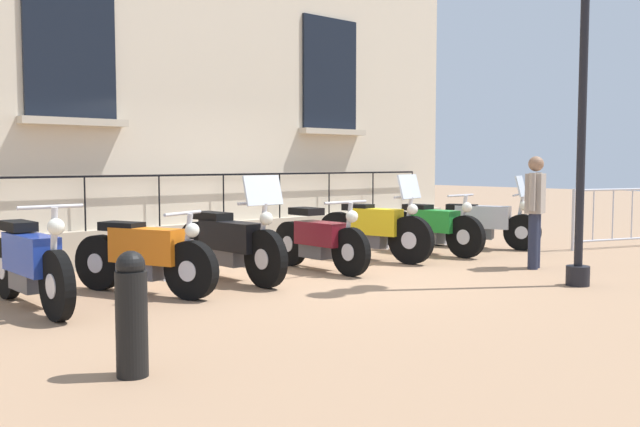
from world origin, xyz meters
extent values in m
plane|color=#9E7A5B|center=(0.00, 0.00, 0.00)|extent=(60.00, 60.00, 0.00)
cube|color=beige|center=(-2.84, 0.00, 4.00)|extent=(0.60, 10.88, 7.99)
cube|color=#B1A48F|center=(-2.46, 0.00, 0.27)|extent=(0.20, 10.88, 0.54)
cube|color=black|center=(-2.52, 2.39, 3.09)|extent=(0.06, 1.27, 1.99)
cube|color=#BCAE97|center=(-2.44, 2.39, 2.04)|extent=(0.24, 1.47, 0.10)
cube|color=black|center=(-2.52, -2.39, 3.09)|extent=(0.06, 1.27, 1.99)
cube|color=#BCAE97|center=(-2.44, -2.39, 2.04)|extent=(0.24, 1.47, 0.10)
cube|color=black|center=(-2.42, 0.00, 1.30)|extent=(0.03, 9.14, 0.03)
cylinder|color=black|center=(-2.42, -2.28, 0.92)|extent=(0.02, 0.02, 0.76)
cylinder|color=black|center=(-2.42, -1.14, 0.92)|extent=(0.02, 0.02, 0.76)
cylinder|color=black|center=(-2.42, 0.00, 0.92)|extent=(0.02, 0.02, 0.76)
cylinder|color=black|center=(-2.42, 1.14, 0.92)|extent=(0.02, 0.02, 0.76)
cylinder|color=black|center=(-2.42, 2.28, 0.92)|extent=(0.02, 0.02, 0.76)
cylinder|color=black|center=(-2.42, 3.43, 0.92)|extent=(0.02, 0.02, 0.76)
cylinder|color=black|center=(-2.42, 4.57, 0.92)|extent=(0.02, 0.02, 0.76)
cylinder|color=black|center=(0.45, -3.80, 0.34)|extent=(0.67, 0.11, 0.67)
cylinder|color=silver|center=(0.45, -3.80, 0.34)|extent=(0.24, 0.13, 0.24)
cylinder|color=black|center=(-1.00, -3.79, 0.34)|extent=(0.67, 0.11, 0.67)
cylinder|color=silver|center=(-1.00, -3.79, 0.34)|extent=(0.24, 0.13, 0.24)
cube|color=#1E389E|center=(-0.22, -3.79, 0.57)|extent=(0.95, 0.29, 0.39)
cube|color=#4C4C51|center=(-0.32, -3.79, 0.30)|extent=(0.57, 0.23, 0.24)
cube|color=black|center=(-0.60, -3.79, 0.83)|extent=(0.53, 0.26, 0.10)
cylinder|color=silver|center=(0.40, -3.80, 0.71)|extent=(0.16, 0.06, 0.74)
cylinder|color=silver|center=(0.35, -3.80, 1.07)|extent=(0.04, 0.61, 0.04)
sphere|color=white|center=(0.47, -3.80, 0.89)|extent=(0.16, 0.16, 0.16)
cylinder|color=silver|center=(-0.51, -3.64, 0.19)|extent=(0.85, 0.09, 0.08)
cylinder|color=black|center=(0.40, -2.32, 0.32)|extent=(0.65, 0.37, 0.65)
cylinder|color=silver|center=(0.40, -2.32, 0.32)|extent=(0.27, 0.23, 0.23)
cylinder|color=black|center=(-0.83, -2.80, 0.32)|extent=(0.65, 0.37, 0.65)
cylinder|color=silver|center=(-0.83, -2.80, 0.32)|extent=(0.27, 0.23, 0.23)
cube|color=orange|center=(-0.17, -2.54, 0.56)|extent=(0.93, 0.59, 0.39)
cube|color=#4C4C51|center=(-0.26, -2.58, 0.29)|extent=(0.58, 0.41, 0.23)
cube|color=black|center=(-0.50, -2.68, 0.76)|extent=(0.56, 0.42, 0.10)
cylinder|color=silver|center=(0.35, -2.33, 0.63)|extent=(0.17, 0.11, 0.63)
cylinder|color=silver|center=(0.31, -2.35, 0.94)|extent=(0.26, 0.59, 0.04)
sphere|color=white|center=(0.42, -2.31, 0.76)|extent=(0.16, 0.16, 0.16)
cylinder|color=silver|center=(-0.48, -2.50, 0.18)|extent=(0.78, 0.37, 0.08)
cylinder|color=black|center=(0.36, -1.27, 0.35)|extent=(0.70, 0.14, 0.70)
cylinder|color=silver|center=(0.36, -1.27, 0.35)|extent=(0.25, 0.14, 0.24)
cylinder|color=black|center=(-1.12, -1.32, 0.35)|extent=(0.70, 0.14, 0.70)
cylinder|color=silver|center=(-1.12, -1.32, 0.35)|extent=(0.25, 0.14, 0.24)
cube|color=black|center=(-0.33, -1.29, 0.57)|extent=(1.02, 0.32, 0.36)
cube|color=#4C4C51|center=(-0.43, -1.30, 0.31)|extent=(0.62, 0.25, 0.24)
cube|color=black|center=(-0.74, -1.31, 0.80)|extent=(0.58, 0.28, 0.10)
cylinder|color=silver|center=(0.31, -1.28, 0.68)|extent=(0.16, 0.06, 0.67)
cylinder|color=silver|center=(0.26, -1.28, 1.01)|extent=(0.06, 0.65, 0.04)
sphere|color=white|center=(0.38, -1.27, 0.83)|extent=(0.16, 0.16, 0.16)
cylinder|color=silver|center=(-0.64, -1.14, 0.19)|extent=(0.92, 0.11, 0.08)
cube|color=silver|center=(0.32, -1.28, 1.16)|extent=(0.14, 0.53, 0.36)
cylinder|color=black|center=(0.42, 0.07, 0.32)|extent=(0.64, 0.11, 0.64)
cylinder|color=silver|center=(0.42, 0.07, 0.32)|extent=(0.23, 0.12, 0.23)
cylinder|color=black|center=(-0.83, 0.08, 0.32)|extent=(0.64, 0.11, 0.64)
cylinder|color=silver|center=(-0.83, 0.08, 0.32)|extent=(0.23, 0.12, 0.23)
cube|color=maroon|center=(-0.15, 0.07, 0.52)|extent=(0.78, 0.34, 0.32)
cube|color=#4C4C51|center=(-0.25, 0.07, 0.29)|extent=(0.47, 0.27, 0.23)
cube|color=black|center=(-0.48, 0.08, 0.81)|extent=(0.44, 0.31, 0.10)
cylinder|color=silver|center=(0.37, 0.07, 0.64)|extent=(0.16, 0.06, 0.66)
cylinder|color=silver|center=(0.32, 0.07, 0.97)|extent=(0.04, 0.74, 0.04)
sphere|color=white|center=(0.44, 0.07, 0.79)|extent=(0.16, 0.16, 0.16)
cylinder|color=silver|center=(-0.40, 0.26, 0.18)|extent=(0.70, 0.08, 0.08)
cylinder|color=black|center=(0.23, 1.48, 0.36)|extent=(0.72, 0.26, 0.71)
cylinder|color=silver|center=(0.23, 1.48, 0.36)|extent=(0.27, 0.19, 0.25)
cylinder|color=black|center=(-1.05, 1.23, 0.36)|extent=(0.72, 0.26, 0.71)
cylinder|color=silver|center=(-1.05, 1.23, 0.36)|extent=(0.27, 0.19, 0.25)
cube|color=gold|center=(-0.36, 1.36, 0.60)|extent=(0.84, 0.44, 0.40)
cube|color=#4C4C51|center=(-0.46, 1.34, 0.32)|extent=(0.51, 0.32, 0.25)
cube|color=black|center=(-0.69, 1.30, 0.80)|extent=(0.49, 0.34, 0.10)
cylinder|color=silver|center=(0.18, 1.47, 0.67)|extent=(0.17, 0.09, 0.64)
cylinder|color=silver|center=(0.13, 1.46, 0.99)|extent=(0.16, 0.62, 0.04)
sphere|color=white|center=(0.25, 1.49, 0.81)|extent=(0.16, 0.16, 0.16)
cylinder|color=silver|center=(-0.64, 1.47, 0.20)|extent=(0.72, 0.22, 0.08)
cube|color=silver|center=(0.19, 1.48, 1.14)|extent=(0.22, 0.53, 0.36)
cylinder|color=black|center=(0.36, 2.62, 0.33)|extent=(0.67, 0.15, 0.67)
cylinder|color=silver|center=(0.36, 2.62, 0.33)|extent=(0.24, 0.15, 0.23)
cylinder|color=black|center=(-0.94, 2.56, 0.33)|extent=(0.67, 0.15, 0.67)
cylinder|color=silver|center=(-0.94, 2.56, 0.33)|extent=(0.24, 0.15, 0.23)
cube|color=#1E842D|center=(-0.24, 2.59, 0.55)|extent=(0.82, 0.34, 0.35)
cube|color=#4C4C51|center=(-0.34, 2.59, 0.30)|extent=(0.49, 0.27, 0.23)
cube|color=black|center=(-0.57, 2.57, 0.75)|extent=(0.46, 0.30, 0.10)
cylinder|color=silver|center=(0.31, 2.62, 0.65)|extent=(0.16, 0.07, 0.65)
cylinder|color=silver|center=(0.26, 2.61, 0.98)|extent=(0.07, 0.67, 0.04)
sphere|color=white|center=(0.38, 2.62, 0.80)|extent=(0.16, 0.16, 0.16)
cylinder|color=silver|center=(-0.50, 2.75, 0.18)|extent=(0.73, 0.11, 0.08)
cylinder|color=black|center=(0.40, 4.14, 0.31)|extent=(0.63, 0.36, 0.61)
cylinder|color=silver|center=(0.40, 4.14, 0.31)|extent=(0.26, 0.24, 0.22)
cylinder|color=black|center=(-0.95, 3.62, 0.31)|extent=(0.63, 0.36, 0.61)
cylinder|color=silver|center=(-0.95, 3.62, 0.31)|extent=(0.26, 0.24, 0.22)
cube|color=#B2B2BC|center=(-0.23, 3.90, 0.54)|extent=(0.96, 0.58, 0.39)
cube|color=#4C4C51|center=(-0.32, 3.86, 0.28)|extent=(0.60, 0.40, 0.22)
cube|color=black|center=(-0.58, 3.76, 0.70)|extent=(0.57, 0.41, 0.10)
cylinder|color=silver|center=(0.36, 4.12, 0.62)|extent=(0.17, 0.11, 0.64)
cylinder|color=silver|center=(0.31, 4.11, 0.94)|extent=(0.24, 0.56, 0.04)
sphere|color=white|center=(0.42, 4.15, 0.76)|extent=(0.16, 0.16, 0.16)
cylinder|color=silver|center=(-0.54, 3.93, 0.17)|extent=(0.81, 0.37, 0.08)
cube|color=silver|center=(0.37, 4.13, 1.09)|extent=(0.28, 0.49, 0.36)
cylinder|color=black|center=(2.75, 1.64, 0.12)|extent=(0.28, 0.28, 0.24)
cylinder|color=black|center=(2.75, 1.64, 2.39)|extent=(0.10, 0.10, 4.78)
cylinder|color=#B7B7BF|center=(1.01, 4.71, 0.53)|extent=(0.05, 0.05, 1.05)
cylinder|color=#B7B7BF|center=(1.37, 5.75, 1.02)|extent=(0.75, 2.09, 0.04)
cylinder|color=#B7B7BF|center=(1.37, 5.75, 0.15)|extent=(0.75, 2.09, 0.04)
cylinder|color=#B7B7BF|center=(1.16, 5.12, 0.60)|extent=(0.02, 0.02, 0.87)
cylinder|color=#B7B7BF|center=(1.30, 5.54, 0.60)|extent=(0.02, 0.02, 0.87)
cylinder|color=#B7B7BF|center=(1.44, 5.95, 0.60)|extent=(0.02, 0.02, 0.87)
cylinder|color=black|center=(2.50, -4.06, 0.37)|extent=(0.22, 0.22, 0.74)
sphere|color=black|center=(2.50, -4.06, 0.78)|extent=(0.20, 0.20, 0.20)
cylinder|color=#23283D|center=(1.62, 2.55, 0.39)|extent=(0.14, 0.14, 0.78)
cylinder|color=#23283D|center=(1.68, 2.40, 0.39)|extent=(0.14, 0.14, 0.78)
cube|color=gray|center=(1.65, 2.47, 1.06)|extent=(0.33, 0.41, 0.55)
sphere|color=#8C664C|center=(1.65, 2.47, 1.47)|extent=(0.21, 0.21, 0.21)
cylinder|color=gray|center=(1.57, 2.68, 1.09)|extent=(0.09, 0.09, 0.53)
cylinder|color=gray|center=(1.73, 2.26, 1.09)|extent=(0.09, 0.09, 0.53)
camera|label=1|loc=(6.95, -6.26, 1.49)|focal=39.32mm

